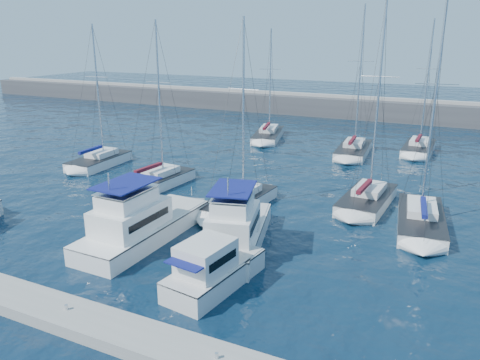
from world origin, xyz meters
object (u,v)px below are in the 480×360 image
at_px(motor_yacht_port_inner, 140,225).
at_px(sailboat_mid_d, 367,199).
at_px(sailboat_mid_b, 158,180).
at_px(sailboat_mid_e, 421,219).
at_px(sailboat_back_c, 419,148).
at_px(sailboat_mid_a, 100,161).
at_px(sailboat_back_a, 268,135).
at_px(motor_yacht_stbd_inner, 236,231).
at_px(sailboat_mid_c, 238,201).
at_px(sailboat_back_b, 353,150).
at_px(motor_yacht_stbd_outer, 212,271).

bearing_deg(motor_yacht_port_inner, sailboat_mid_d, 48.72).
bearing_deg(sailboat_mid_b, motor_yacht_port_inner, -55.01).
distance_m(sailboat_mid_e, sailboat_back_c, 22.83).
bearing_deg(sailboat_mid_a, sailboat_back_c, 32.37).
bearing_deg(sailboat_back_a, sailboat_back_c, -11.64).
bearing_deg(sailboat_mid_d, motor_yacht_stbd_inner, -114.47).
bearing_deg(sailboat_mid_e, sailboat_mid_c, -177.30).
bearing_deg(motor_yacht_port_inner, sailboat_mid_e, 34.06).
bearing_deg(motor_yacht_stbd_inner, sailboat_mid_e, 25.52).
relative_size(sailboat_mid_e, sailboat_back_c, 1.05).
relative_size(sailboat_mid_b, sailboat_back_b, 0.88).
relative_size(sailboat_mid_c, sailboat_back_c, 0.97).
xyz_separation_m(motor_yacht_port_inner, sailboat_back_c, (13.95, 33.22, -0.60)).
distance_m(motor_yacht_stbd_outer, sailboat_mid_a, 27.46).
bearing_deg(motor_yacht_stbd_outer, sailboat_back_c, 87.05).
bearing_deg(sailboat_mid_c, motor_yacht_stbd_outer, -65.57).
height_order(sailboat_mid_e, sailboat_back_b, sailboat_back_b).
distance_m(sailboat_mid_d, sailboat_back_b, 16.64).
bearing_deg(sailboat_mid_c, sailboat_mid_e, 14.79).
bearing_deg(motor_yacht_stbd_outer, sailboat_mid_e, 63.61).
relative_size(motor_yacht_stbd_inner, sailboat_mid_d, 0.62).
height_order(motor_yacht_stbd_inner, sailboat_mid_d, sailboat_mid_d).
height_order(sailboat_back_b, sailboat_back_c, sailboat_back_b).
xyz_separation_m(sailboat_mid_a, sailboat_back_a, (10.71, 19.52, -0.02)).
relative_size(sailboat_mid_d, sailboat_back_b, 0.98).
bearing_deg(sailboat_mid_b, sailboat_back_b, 60.77).
distance_m(motor_yacht_stbd_outer, sailboat_mid_e, 16.42).
distance_m(motor_yacht_stbd_inner, sailboat_mid_c, 7.14).
bearing_deg(sailboat_mid_d, sailboat_mid_e, -28.64).
relative_size(motor_yacht_port_inner, sailboat_mid_c, 0.73).
distance_m(motor_yacht_stbd_inner, sailboat_back_c, 32.37).
height_order(motor_yacht_stbd_inner, sailboat_mid_a, sailboat_mid_a).
height_order(motor_yacht_stbd_outer, sailboat_mid_a, sailboat_mid_a).
bearing_deg(sailboat_mid_b, motor_yacht_stbd_outer, -40.45).
relative_size(motor_yacht_port_inner, sailboat_mid_a, 0.75).
relative_size(sailboat_mid_e, sailboat_back_b, 0.96).
bearing_deg(motor_yacht_stbd_outer, sailboat_mid_c, 116.95).
relative_size(motor_yacht_stbd_inner, sailboat_back_a, 0.71).
distance_m(motor_yacht_port_inner, sailboat_back_a, 32.99).
bearing_deg(motor_yacht_stbd_outer, motor_yacht_port_inner, 164.30).
height_order(sailboat_mid_c, sailboat_back_b, sailboat_back_b).
distance_m(sailboat_mid_c, sailboat_back_b, 21.28).
bearing_deg(sailboat_mid_d, motor_yacht_stbd_outer, -103.69).
relative_size(sailboat_back_b, sailboat_back_c, 1.10).
bearing_deg(motor_yacht_stbd_inner, sailboat_mid_d, 47.29).
height_order(motor_yacht_port_inner, sailboat_back_a, sailboat_back_a).
distance_m(motor_yacht_stbd_outer, sailboat_mid_d, 16.98).
bearing_deg(motor_yacht_stbd_inner, sailboat_back_b, 72.37).
xyz_separation_m(motor_yacht_stbd_outer, sailboat_mid_c, (-3.95, 11.37, -0.42)).
height_order(sailboat_mid_b, sailboat_mid_c, sailboat_mid_c).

